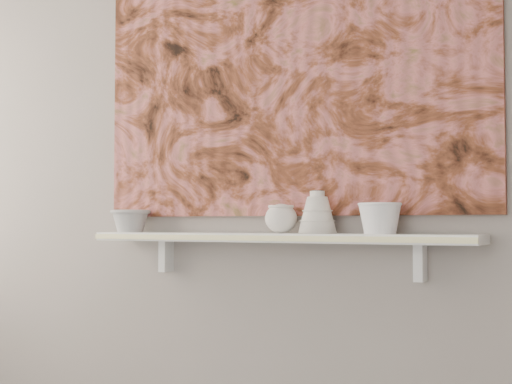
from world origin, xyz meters
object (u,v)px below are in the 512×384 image
Objects in this scene: bowl_grey at (130,221)px; cup_cream at (281,219)px; painting at (283,61)px; bell_vessel at (317,212)px; bowl_white at (380,218)px; shelf at (273,238)px.

cup_cream is at bearing 0.00° from bowl_grey.
painting is at bearing 7.50° from bowl_grey.
bell_vessel is 1.02× the size of bowl_white.
bowl_white reaches higher than shelf.
bowl_grey is 1.09× the size of bell_vessel.
shelf is 0.07m from cup_cream.
shelf is 10.07× the size of bowl_white.
cup_cream is (0.64, 0.00, 0.01)m from bowl_grey.
painting is 0.84m from bowl_grey.
cup_cream is 0.14m from bell_vessel.
bowl_white reaches higher than bowl_grey.
painting reaches higher than bell_vessel.
shelf is 12.82× the size of cup_cream.
bell_vessel is at bearing 0.00° from cup_cream.
painting reaches higher than bowl_white.
bowl_grey is 0.64m from cup_cream.
cup_cream is 0.77× the size of bell_vessel.
cup_cream is 0.79× the size of bowl_white.
cup_cream is (0.03, 0.00, 0.06)m from shelf.
bowl_grey is at bearing 180.00° from bell_vessel.
cup_cream is at bearing 0.00° from shelf.
bowl_grey is at bearing 180.00° from bowl_white.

